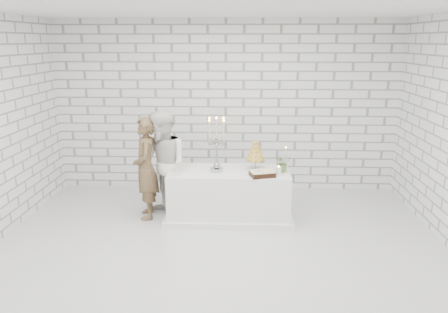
% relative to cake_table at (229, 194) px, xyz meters
% --- Properties ---
extents(ground, '(6.00, 5.00, 0.01)m').
position_rel_cake_table_xyz_m(ground, '(-0.10, -1.11, -0.38)').
color(ground, silver).
rests_on(ground, ground).
extents(ceiling, '(6.00, 5.00, 0.01)m').
position_rel_cake_table_xyz_m(ceiling, '(-0.10, -1.11, 2.62)').
color(ceiling, white).
rests_on(ceiling, ground).
extents(wall_back, '(6.00, 0.01, 3.00)m').
position_rel_cake_table_xyz_m(wall_back, '(-0.10, 1.39, 1.12)').
color(wall_back, white).
rests_on(wall_back, ground).
extents(wall_front, '(6.00, 0.01, 3.00)m').
position_rel_cake_table_xyz_m(wall_front, '(-0.10, -3.61, 1.12)').
color(wall_front, white).
rests_on(wall_front, ground).
extents(cake_table, '(1.80, 0.80, 0.75)m').
position_rel_cake_table_xyz_m(cake_table, '(0.00, 0.00, 0.00)').
color(cake_table, white).
rests_on(cake_table, ground).
extents(groom, '(0.49, 0.64, 1.56)m').
position_rel_cake_table_xyz_m(groom, '(-1.25, -0.02, 0.40)').
color(groom, '#4D3924').
rests_on(groom, ground).
extents(bride, '(0.99, 1.02, 1.66)m').
position_rel_cake_table_xyz_m(bride, '(-0.98, -0.03, 0.45)').
color(bride, white).
rests_on(bride, ground).
extents(candelabra, '(0.35, 0.35, 0.82)m').
position_rel_cake_table_xyz_m(candelabra, '(-0.18, -0.04, 0.79)').
color(candelabra, '#9696A0').
rests_on(candelabra, cake_table).
extents(croquembouche, '(0.37, 0.37, 0.46)m').
position_rel_cake_table_xyz_m(croquembouche, '(0.39, 0.09, 0.60)').
color(croquembouche, '#AB7F30').
rests_on(croquembouche, cake_table).
extents(chocolate_cake, '(0.39, 0.33, 0.08)m').
position_rel_cake_table_xyz_m(chocolate_cake, '(0.48, -0.26, 0.42)').
color(chocolate_cake, black).
rests_on(chocolate_cake, cake_table).
extents(pillar_candle, '(0.09, 0.09, 0.12)m').
position_rel_cake_table_xyz_m(pillar_candle, '(0.72, -0.18, 0.44)').
color(pillar_candle, white).
rests_on(pillar_candle, cake_table).
extents(extra_taper, '(0.06, 0.06, 0.32)m').
position_rel_cake_table_xyz_m(extra_taper, '(0.85, 0.15, 0.54)').
color(extra_taper, beige).
rests_on(extra_taper, cake_table).
extents(flowers, '(0.31, 0.29, 0.27)m').
position_rel_cake_table_xyz_m(flowers, '(0.79, -0.01, 0.51)').
color(flowers, '#365F30').
rests_on(flowers, cake_table).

